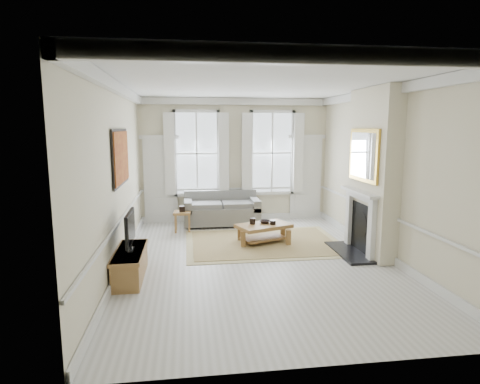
{
  "coord_description": "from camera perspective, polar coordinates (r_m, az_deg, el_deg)",
  "views": [
    {
      "loc": [
        -1.33,
        -7.49,
        2.6
      ],
      "look_at": [
        -0.22,
        0.82,
        1.25
      ],
      "focal_mm": 30.0,
      "sensor_mm": 36.0,
      "label": 1
    }
  ],
  "objects": [
    {
      "name": "floor",
      "position": [
        8.04,
        2.36,
        -9.73
      ],
      "size": [
        7.2,
        7.2,
        0.0
      ],
      "primitive_type": "plane",
      "color": "#B7B5AD",
      "rests_on": "ground"
    },
    {
      "name": "ceiling",
      "position": [
        7.65,
        2.54,
        15.13
      ],
      "size": [
        7.2,
        7.2,
        0.0
      ],
      "primitive_type": "plane",
      "rotation": [
        3.14,
        0.0,
        0.0
      ],
      "color": "white",
      "rests_on": "back_wall"
    },
    {
      "name": "back_wall",
      "position": [
        11.21,
        -0.77,
        4.54
      ],
      "size": [
        5.2,
        0.0,
        5.2
      ],
      "primitive_type": "plane",
      "rotation": [
        1.57,
        0.0,
        0.0
      ],
      "color": "beige",
      "rests_on": "floor"
    },
    {
      "name": "left_wall",
      "position": [
        7.65,
        -17.11,
        1.98
      ],
      "size": [
        0.0,
        7.2,
        7.2
      ],
      "primitive_type": "plane",
      "rotation": [
        1.57,
        0.0,
        1.57
      ],
      "color": "beige",
      "rests_on": "floor"
    },
    {
      "name": "right_wall",
      "position": [
        8.51,
        19.97,
        2.52
      ],
      "size": [
        0.0,
        7.2,
        7.2
      ],
      "primitive_type": "plane",
      "rotation": [
        1.57,
        0.0,
        -1.57
      ],
      "color": "beige",
      "rests_on": "floor"
    },
    {
      "name": "window_left",
      "position": [
        11.07,
        -6.17,
        5.47
      ],
      "size": [
        1.26,
        0.2,
        2.2
      ],
      "primitive_type": null,
      "color": "#B2BCC6",
      "rests_on": "back_wall"
    },
    {
      "name": "window_right",
      "position": [
        11.32,
        4.57,
        5.57
      ],
      "size": [
        1.26,
        0.2,
        2.2
      ],
      "primitive_type": null,
      "color": "#B2BCC6",
      "rests_on": "back_wall"
    },
    {
      "name": "door_left",
      "position": [
        11.17,
        -11.24,
        1.51
      ],
      "size": [
        0.9,
        0.08,
        2.3
      ],
      "primitive_type": "cube",
      "color": "silver",
      "rests_on": "floor"
    },
    {
      "name": "door_right",
      "position": [
        11.65,
        9.33,
        1.87
      ],
      "size": [
        0.9,
        0.08,
        2.3
      ],
      "primitive_type": "cube",
      "color": "silver",
      "rests_on": "floor"
    },
    {
      "name": "painting",
      "position": [
        7.91,
        -16.59,
        4.77
      ],
      "size": [
        0.05,
        1.66,
        1.06
      ],
      "primitive_type": "cube",
      "color": "#B7681F",
      "rests_on": "left_wall"
    },
    {
      "name": "chimney_breast",
      "position": [
        8.61,
        18.33,
        2.67
      ],
      "size": [
        0.35,
        1.7,
        3.38
      ],
      "primitive_type": "cube",
      "color": "beige",
      "rests_on": "floor"
    },
    {
      "name": "hearth",
      "position": [
        8.77,
        15.25,
        -8.27
      ],
      "size": [
        0.55,
        1.5,
        0.05
      ],
      "primitive_type": "cube",
      "color": "black",
      "rests_on": "floor"
    },
    {
      "name": "fireplace",
      "position": [
        8.67,
        16.66,
        -3.69
      ],
      "size": [
        0.21,
        1.45,
        1.33
      ],
      "color": "silver",
      "rests_on": "floor"
    },
    {
      "name": "mirror",
      "position": [
        8.49,
        17.13,
        5.02
      ],
      "size": [
        0.06,
        1.26,
        1.06
      ],
      "primitive_type": "cube",
      "color": "gold",
      "rests_on": "chimney_breast"
    },
    {
      "name": "sofa",
      "position": [
        10.87,
        -2.65,
        -2.7
      ],
      "size": [
        2.0,
        0.97,
        0.89
      ],
      "color": "#595956",
      "rests_on": "floor"
    },
    {
      "name": "side_table",
      "position": [
        10.24,
        -8.21,
        -3.35
      ],
      "size": [
        0.45,
        0.45,
        0.51
      ],
      "rotation": [
        0.0,
        0.0,
        -0.09
      ],
      "color": "brown",
      "rests_on": "floor"
    },
    {
      "name": "rug",
      "position": [
        9.21,
        3.37,
        -7.19
      ],
      "size": [
        3.5,
        2.6,
        0.02
      ],
      "primitive_type": "cube",
      "color": "#9D8351",
      "rests_on": "floor"
    },
    {
      "name": "coffee_table",
      "position": [
        9.12,
        3.39,
        -5.08
      ],
      "size": [
        1.35,
        1.08,
        0.44
      ],
      "rotation": [
        0.0,
        0.0,
        0.38
      ],
      "color": "brown",
      "rests_on": "rug"
    },
    {
      "name": "ceramic_pot_a",
      "position": [
        9.09,
        1.79,
        -4.17
      ],
      "size": [
        0.13,
        0.13,
        0.13
      ],
      "primitive_type": "cylinder",
      "color": "black",
      "rests_on": "coffee_table"
    },
    {
      "name": "ceramic_pot_b",
      "position": [
        9.08,
        4.7,
        -4.33
      ],
      "size": [
        0.13,
        0.13,
        0.1
      ],
      "primitive_type": "cylinder",
      "color": "black",
      "rests_on": "coffee_table"
    },
    {
      "name": "bowl",
      "position": [
        9.2,
        3.59,
        -4.25
      ],
      "size": [
        0.33,
        0.33,
        0.06
      ],
      "primitive_type": "imported",
      "rotation": [
        0.0,
        0.0,
        -0.42
      ],
      "color": "black",
      "rests_on": "coffee_table"
    },
    {
      "name": "tv_stand",
      "position": [
        7.33,
        -15.33,
        -9.89
      ],
      "size": [
        0.45,
        1.4,
        0.5
      ],
      "primitive_type": "cube",
      "color": "brown",
      "rests_on": "floor"
    },
    {
      "name": "tv",
      "position": [
        7.15,
        -15.37,
        -4.99
      ],
      "size": [
        0.08,
        0.9,
        0.68
      ],
      "color": "black",
      "rests_on": "tv_stand"
    }
  ]
}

